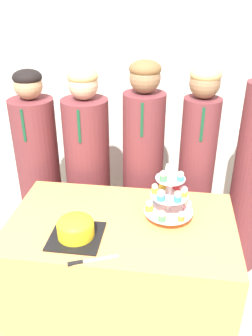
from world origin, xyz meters
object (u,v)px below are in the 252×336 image
(cupcake_stand, at_px, (169,196))
(student_3, at_px, (195,175))
(student_1, at_px, (88,174))
(round_cake, at_px, (76,228))
(student_2, at_px, (143,172))
(student_4, at_px, (252,176))
(student_0, at_px, (39,172))
(cake_knife, at_px, (85,261))

(cupcake_stand, xyz_separation_m, student_3, (0.18, 0.57, -0.16))
(student_1, xyz_separation_m, student_3, (0.77, -0.00, 0.05))
(round_cake, relative_size, student_2, 0.18)
(round_cake, height_order, student_4, student_4)
(round_cake, height_order, student_0, student_0)
(cake_knife, bearing_deg, student_4, 24.48)
(round_cake, relative_size, student_4, 0.17)
(student_2, bearing_deg, student_0, 180.00)
(student_4, bearing_deg, student_3, -180.00)
(student_1, bearing_deg, student_3, -0.00)
(student_4, bearing_deg, student_2, 180.00)
(cake_knife, distance_m, student_3, 1.12)
(cupcake_stand, bearing_deg, student_4, 45.69)
(cake_knife, relative_size, student_2, 0.15)
(student_0, xyz_separation_m, student_4, (1.52, -0.00, 0.08))
(student_0, distance_m, student_3, 1.14)
(student_2, height_order, student_3, student_2)
(cake_knife, xyz_separation_m, student_2, (0.18, 0.97, -0.03))
(cupcake_stand, height_order, student_1, student_1)
(student_4, bearing_deg, student_0, 180.00)
(student_0, bearing_deg, cupcake_stand, -30.39)
(cupcake_stand, bearing_deg, student_3, 72.79)
(round_cake, distance_m, cake_knife, 0.20)
(cake_knife, bearing_deg, student_3, 38.60)
(cake_knife, xyz_separation_m, student_0, (-0.59, 0.97, -0.08))
(student_0, distance_m, student_2, 0.77)
(round_cake, bearing_deg, cake_knife, -63.73)
(round_cake, bearing_deg, student_0, 122.16)
(student_0, bearing_deg, student_2, -0.00)
(round_cake, distance_m, student_4, 1.29)
(round_cake, distance_m, cupcake_stand, 0.52)
(cupcake_stand, relative_size, student_4, 0.20)
(cupcake_stand, height_order, student_0, student_0)
(round_cake, relative_size, cupcake_stand, 0.85)
(student_1, xyz_separation_m, student_4, (1.14, -0.00, 0.07))
(cake_knife, relative_size, student_1, 0.16)
(student_4, bearing_deg, round_cake, -141.70)
(round_cake, xyz_separation_m, student_2, (0.27, 0.80, -0.08))
(student_0, xyz_separation_m, student_2, (0.77, -0.00, 0.06))
(student_2, bearing_deg, student_1, 180.00)
(student_0, bearing_deg, student_3, -0.00)
(student_4, bearing_deg, cupcake_stand, -134.31)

